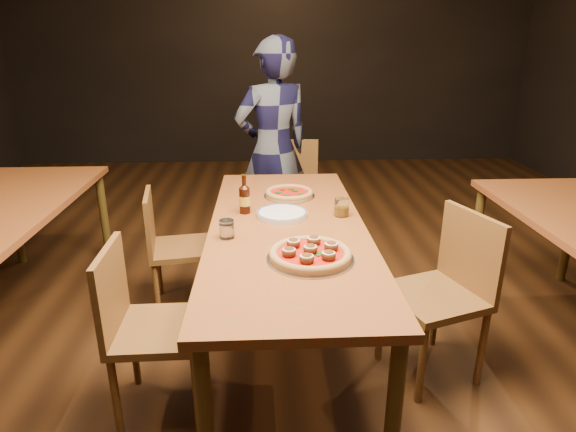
{
  "coord_description": "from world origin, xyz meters",
  "views": [
    {
      "loc": [
        -0.11,
        -2.31,
        1.65
      ],
      "look_at": [
        0.0,
        -0.05,
        0.82
      ],
      "focal_mm": 30.0,
      "sensor_mm": 36.0,
      "label": 1
    }
  ],
  "objects_px": {
    "plate_stack": "(282,214)",
    "chair_main_sw": "(181,247)",
    "table_main": "(288,238)",
    "beer_bottle": "(245,200)",
    "pizza_margherita": "(289,193)",
    "water_glass": "(227,229)",
    "pizza_meatball": "(310,254)",
    "chair_main_e": "(434,295)",
    "diner": "(273,151)",
    "amber_glass": "(342,207)",
    "chair_end": "(290,199)",
    "chair_main_nw": "(159,328)"
  },
  "relations": [
    {
      "from": "chair_end",
      "to": "beer_bottle",
      "type": "xyz_separation_m",
      "value": [
        -0.31,
        -1.07,
        0.35
      ]
    },
    {
      "from": "pizza_margherita",
      "to": "water_glass",
      "type": "bearing_deg",
      "value": -117.71
    },
    {
      "from": "pizza_meatball",
      "to": "chair_main_e",
      "type": "bearing_deg",
      "value": 15.77
    },
    {
      "from": "chair_main_sw",
      "to": "beer_bottle",
      "type": "bearing_deg",
      "value": -136.83
    },
    {
      "from": "table_main",
      "to": "beer_bottle",
      "type": "height_order",
      "value": "beer_bottle"
    },
    {
      "from": "plate_stack",
      "to": "water_glass",
      "type": "xyz_separation_m",
      "value": [
        -0.28,
        -0.29,
        0.03
      ]
    },
    {
      "from": "pizza_meatball",
      "to": "beer_bottle",
      "type": "bearing_deg",
      "value": 116.46
    },
    {
      "from": "chair_main_e",
      "to": "plate_stack",
      "type": "height_order",
      "value": "chair_main_e"
    },
    {
      "from": "plate_stack",
      "to": "chair_main_sw",
      "type": "bearing_deg",
      "value": 148.09
    },
    {
      "from": "plate_stack",
      "to": "water_glass",
      "type": "height_order",
      "value": "water_glass"
    },
    {
      "from": "chair_main_nw",
      "to": "chair_main_sw",
      "type": "height_order",
      "value": "chair_main_nw"
    },
    {
      "from": "chair_end",
      "to": "water_glass",
      "type": "relative_size",
      "value": 10.59
    },
    {
      "from": "beer_bottle",
      "to": "diner",
      "type": "relative_size",
      "value": 0.13
    },
    {
      "from": "amber_glass",
      "to": "chair_main_e",
      "type": "bearing_deg",
      "value": -40.53
    },
    {
      "from": "beer_bottle",
      "to": "diner",
      "type": "xyz_separation_m",
      "value": [
        0.18,
        1.14,
        0.02
      ]
    },
    {
      "from": "chair_main_e",
      "to": "pizza_meatball",
      "type": "xyz_separation_m",
      "value": [
        -0.64,
        -0.18,
        0.32
      ]
    },
    {
      "from": "chair_main_nw",
      "to": "chair_main_e",
      "type": "bearing_deg",
      "value": -82.65
    },
    {
      "from": "pizza_meatball",
      "to": "water_glass",
      "type": "relative_size",
      "value": 4.28
    },
    {
      "from": "pizza_margherita",
      "to": "water_glass",
      "type": "xyz_separation_m",
      "value": [
        -0.33,
        -0.64,
        0.02
      ]
    },
    {
      "from": "pizza_margherita",
      "to": "plate_stack",
      "type": "relative_size",
      "value": 1.14
    },
    {
      "from": "pizza_margherita",
      "to": "water_glass",
      "type": "distance_m",
      "value": 0.72
    },
    {
      "from": "water_glass",
      "to": "plate_stack",
      "type": "bearing_deg",
      "value": 45.84
    },
    {
      "from": "chair_main_e",
      "to": "pizza_margherita",
      "type": "height_order",
      "value": "chair_main_e"
    },
    {
      "from": "amber_glass",
      "to": "diner",
      "type": "bearing_deg",
      "value": 105.88
    },
    {
      "from": "chair_main_nw",
      "to": "plate_stack",
      "type": "xyz_separation_m",
      "value": [
        0.58,
        0.56,
        0.33
      ]
    },
    {
      "from": "table_main",
      "to": "beer_bottle",
      "type": "bearing_deg",
      "value": 138.16
    },
    {
      "from": "pizza_meatball",
      "to": "pizza_margherita",
      "type": "relative_size",
      "value": 1.23
    },
    {
      "from": "pizza_meatball",
      "to": "amber_glass",
      "type": "distance_m",
      "value": 0.59
    },
    {
      "from": "water_glass",
      "to": "beer_bottle",
      "type": "bearing_deg",
      "value": 77.97
    },
    {
      "from": "chair_end",
      "to": "water_glass",
      "type": "xyz_separation_m",
      "value": [
        -0.38,
        -1.42,
        0.32
      ]
    },
    {
      "from": "chair_end",
      "to": "pizza_margherita",
      "type": "height_order",
      "value": "chair_end"
    },
    {
      "from": "water_glass",
      "to": "pizza_margherita",
      "type": "bearing_deg",
      "value": 62.29
    },
    {
      "from": "beer_bottle",
      "to": "diner",
      "type": "distance_m",
      "value": 1.16
    },
    {
      "from": "beer_bottle",
      "to": "water_glass",
      "type": "height_order",
      "value": "beer_bottle"
    },
    {
      "from": "table_main",
      "to": "chair_main_sw",
      "type": "xyz_separation_m",
      "value": [
        -0.66,
        0.53,
        -0.27
      ]
    },
    {
      "from": "pizza_meatball",
      "to": "chair_end",
      "type": "bearing_deg",
      "value": 89.99
    },
    {
      "from": "pizza_meatball",
      "to": "pizza_margherita",
      "type": "xyz_separation_m",
      "value": [
        -0.04,
        0.9,
        -0.01
      ]
    },
    {
      "from": "pizza_meatball",
      "to": "amber_glass",
      "type": "height_order",
      "value": "amber_glass"
    },
    {
      "from": "chair_main_sw",
      "to": "water_glass",
      "type": "height_order",
      "value": "water_glass"
    },
    {
      "from": "chair_main_nw",
      "to": "pizza_margherita",
      "type": "height_order",
      "value": "chair_main_nw"
    },
    {
      "from": "beer_bottle",
      "to": "amber_glass",
      "type": "height_order",
      "value": "beer_bottle"
    },
    {
      "from": "table_main",
      "to": "chair_main_e",
      "type": "xyz_separation_m",
      "value": [
        0.72,
        -0.23,
        -0.23
      ]
    },
    {
      "from": "chair_main_sw",
      "to": "diner",
      "type": "relative_size",
      "value": 0.48
    },
    {
      "from": "water_glass",
      "to": "diner",
      "type": "distance_m",
      "value": 1.52
    },
    {
      "from": "chair_end",
      "to": "plate_stack",
      "type": "bearing_deg",
      "value": -91.08
    },
    {
      "from": "chair_end",
      "to": "pizza_margherita",
      "type": "bearing_deg",
      "value": -89.21
    },
    {
      "from": "table_main",
      "to": "diner",
      "type": "height_order",
      "value": "diner"
    },
    {
      "from": "chair_end",
      "to": "water_glass",
      "type": "distance_m",
      "value": 1.5
    },
    {
      "from": "pizza_meatball",
      "to": "amber_glass",
      "type": "relative_size",
      "value": 3.87
    },
    {
      "from": "chair_main_sw",
      "to": "diner",
      "type": "height_order",
      "value": "diner"
    }
  ]
}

